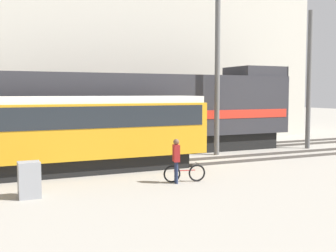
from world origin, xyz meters
TOP-DOWN VIEW (x-y plane):
  - ground_plane at (0.00, 0.00)m, footprint 120.00×120.00m
  - track_near at (0.00, -1.13)m, footprint 60.00×1.50m
  - track_far at (0.00, 3.01)m, footprint 60.00×1.51m
  - building_backdrop at (0.00, 10.69)m, footprint 30.22×6.00m
  - freight_locomotive at (-0.35, 3.01)m, footprint 17.41×3.04m
  - streetcar at (-6.23, -1.13)m, footprint 12.88×2.54m
  - bicycle at (-2.12, -4.78)m, footprint 1.65×0.53m
  - person at (-2.52, -4.84)m, footprint 0.29×0.40m
  - utility_pole_center at (2.72, 0.94)m, footprint 0.29×0.29m
  - utility_pole_right at (9.27, 0.94)m, footprint 0.29×0.29m
  - signal_box at (-7.88, -4.85)m, footprint 0.70×0.60m

SIDE VIEW (x-z plane):
  - ground_plane at x=0.00m, z-range 0.00..0.00m
  - track_near at x=0.00m, z-range 0.00..0.14m
  - track_far at x=0.00m, z-range 0.00..0.14m
  - bicycle at x=-2.12m, z-range -0.03..0.71m
  - signal_box at x=-7.88m, z-range 0.00..1.20m
  - person at x=-2.52m, z-range 0.19..1.90m
  - streetcar at x=-6.23m, z-range 0.24..3.54m
  - freight_locomotive at x=-0.35m, z-range -0.17..4.89m
  - utility_pole_right at x=9.27m, z-range 0.00..8.45m
  - utility_pole_center at x=2.72m, z-range 0.00..8.85m
  - building_backdrop at x=0.00m, z-range 0.00..15.60m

